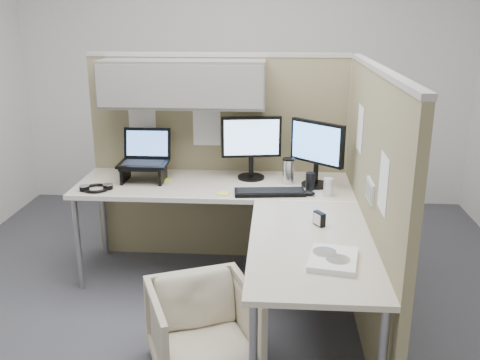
# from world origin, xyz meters

# --- Properties ---
(ground) EXTENTS (4.50, 4.50, 0.00)m
(ground) POSITION_xyz_m (0.00, 0.00, 0.00)
(ground) COLOR #3E3E43
(ground) RESTS_ON ground
(partition_back) EXTENTS (2.00, 0.36, 1.63)m
(partition_back) POSITION_xyz_m (-0.22, 0.83, 1.10)
(partition_back) COLOR #8D825C
(partition_back) RESTS_ON ground
(partition_right) EXTENTS (0.07, 2.03, 1.63)m
(partition_right) POSITION_xyz_m (0.90, -0.07, 0.82)
(partition_right) COLOR #8D825C
(partition_right) RESTS_ON ground
(desk) EXTENTS (2.00, 1.98, 0.73)m
(desk) POSITION_xyz_m (0.12, 0.13, 0.69)
(desk) COLOR beige
(desk) RESTS_ON ground
(office_chair) EXTENTS (0.70, 0.69, 0.56)m
(office_chair) POSITION_xyz_m (-0.04, -0.61, 0.28)
(office_chair) COLOR beige
(office_chair) RESTS_ON ground
(monitor_left) EXTENTS (0.44, 0.20, 0.47)m
(monitor_left) POSITION_xyz_m (0.15, 0.68, 1.00)
(monitor_left) COLOR black
(monitor_left) RESTS_ON desk
(monitor_right) EXTENTS (0.36, 0.32, 0.47)m
(monitor_right) POSITION_xyz_m (0.62, 0.53, 1.00)
(monitor_right) COLOR black
(monitor_right) RESTS_ON desk
(laptop_station) EXTENTS (0.35, 0.30, 0.37)m
(laptop_station) POSITION_xyz_m (-0.63, 0.58, 0.87)
(laptop_station) COLOR black
(laptop_station) RESTS_ON desk
(keyboard) EXTENTS (0.49, 0.21, 0.02)m
(keyboard) POSITION_xyz_m (0.30, 0.33, 0.74)
(keyboard) COLOR black
(keyboard) RESTS_ON desk
(mouse) EXTENTS (0.11, 0.09, 0.03)m
(mouse) POSITION_xyz_m (0.56, 0.32, 0.75)
(mouse) COLOR black
(mouse) RESTS_ON desk
(travel_mug) EXTENTS (0.09, 0.09, 0.19)m
(travel_mug) POSITION_xyz_m (0.43, 0.58, 0.82)
(travel_mug) COLOR silver
(travel_mug) RESTS_ON desk
(soda_can_green) EXTENTS (0.07, 0.07, 0.12)m
(soda_can_green) POSITION_xyz_m (0.69, 0.33, 0.79)
(soda_can_green) COLOR silver
(soda_can_green) RESTS_ON desk
(soda_can_silver) EXTENTS (0.07, 0.07, 0.12)m
(soda_can_silver) POSITION_xyz_m (0.58, 0.45, 0.79)
(soda_can_silver) COLOR black
(soda_can_silver) RESTS_ON desk
(sticky_note_c) EXTENTS (0.09, 0.09, 0.01)m
(sticky_note_c) POSITION_xyz_m (-0.47, 0.58, 0.73)
(sticky_note_c) COLOR #E9EF3F
(sticky_note_c) RESTS_ON desk
(sticky_note_b) EXTENTS (0.09, 0.09, 0.01)m
(sticky_note_b) POSITION_xyz_m (-0.02, 0.30, 0.73)
(sticky_note_b) COLOR #E9EF3F
(sticky_note_b) RESTS_ON desk
(headphones) EXTENTS (0.22, 0.22, 0.03)m
(headphones) POSITION_xyz_m (-0.91, 0.33, 0.74)
(headphones) COLOR black
(headphones) RESTS_ON desk
(paper_stack) EXTENTS (0.28, 0.33, 0.03)m
(paper_stack) POSITION_xyz_m (0.63, -0.69, 0.75)
(paper_stack) COLOR white
(paper_stack) RESTS_ON desk
(desk_clock) EXTENTS (0.07, 0.09, 0.08)m
(desk_clock) POSITION_xyz_m (0.59, -0.22, 0.77)
(desk_clock) COLOR black
(desk_clock) RESTS_ON desk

